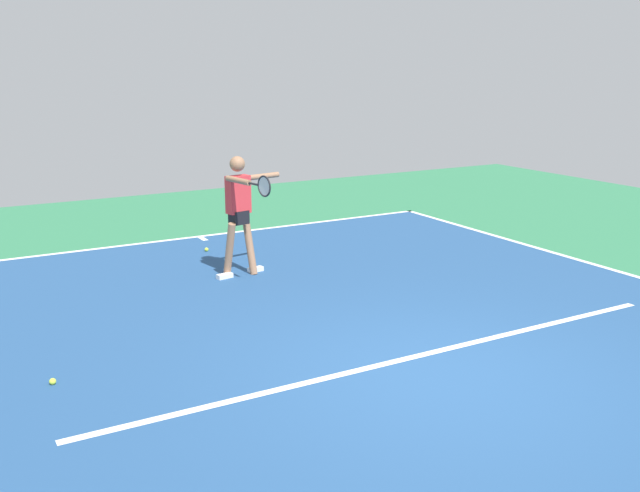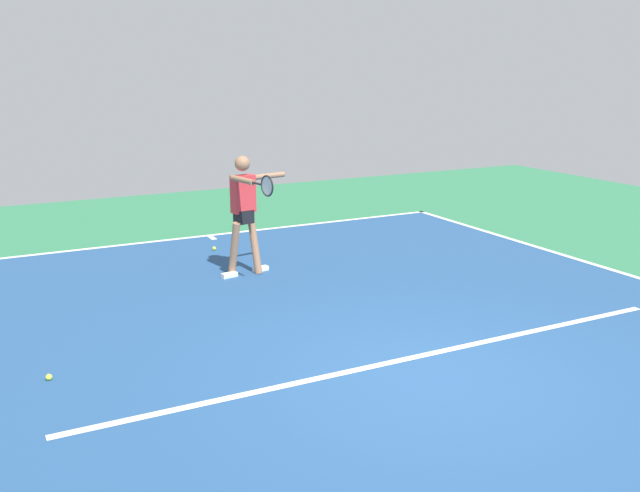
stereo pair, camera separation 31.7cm
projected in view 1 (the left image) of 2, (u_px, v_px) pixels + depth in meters
The scene contains 8 objects.
ground_plane at pixel (438, 375), 7.24m from camera, with size 23.44×23.44×0.00m, color #2D754C.
court_surface at pixel (438, 375), 7.24m from camera, with size 9.63×13.97×0.00m, color navy.
court_line_baseline_near at pixel (199, 236), 13.09m from camera, with size 9.63×0.10×0.01m, color white.
court_line_service at pixel (409, 358), 7.66m from camera, with size 7.22×0.10×0.01m, color white.
court_line_centre_mark at pixel (203, 239), 12.92m from camera, with size 0.10×0.30×0.01m, color white.
tennis_player at pixel (240, 207), 10.42m from camera, with size 1.11×1.26×1.79m.
tennis_ball_near_player at pixel (206, 249), 12.04m from camera, with size 0.07×0.07×0.07m, color #C6E53D.
tennis_ball_far_corner at pixel (53, 381), 7.02m from camera, with size 0.07×0.07×0.07m, color #C6E53D.
Camera 1 is at (4.33, 5.24, 3.05)m, focal length 40.13 mm.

